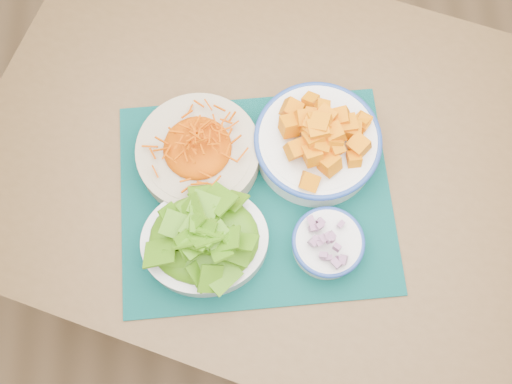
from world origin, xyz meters
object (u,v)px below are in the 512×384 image
placemat (256,197)px  carrot_bowl (198,150)px  onion_bowl (328,243)px  table (297,179)px  lettuce_bowl (204,239)px  squash_bowl (318,139)px

placemat → carrot_bowl: size_ratio=1.95×
onion_bowl → carrot_bowl: bearing=141.2°
placemat → onion_bowl: size_ratio=3.37×
placemat → onion_bowl: onion_bowl is taller
table → placemat: (-0.09, -0.07, 0.10)m
table → placemat: bearing=-120.7°
placemat → lettuce_bowl: lettuce_bowl is taller
placemat → onion_bowl: bearing=-41.7°
squash_bowl → placemat: bearing=-143.0°
carrot_bowl → onion_bowl: (0.22, -0.18, -0.01)m
placemat → lettuce_bowl: (-0.09, -0.09, 0.05)m
placemat → squash_bowl: squash_bowl is taller
squash_bowl → onion_bowl: size_ratio=1.67×
squash_bowl → onion_bowl: 0.19m
squash_bowl → onion_bowl: bearing=-88.6°
carrot_bowl → squash_bowl: size_ratio=1.03×
lettuce_bowl → placemat: bearing=37.7°
carrot_bowl → table: bearing=-4.1°
squash_bowl → table: bearing=-144.1°
placemat → onion_bowl: (0.12, -0.10, 0.03)m
lettuce_bowl → onion_bowl: (0.22, -0.01, -0.01)m
squash_bowl → onion_bowl: squash_bowl is taller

